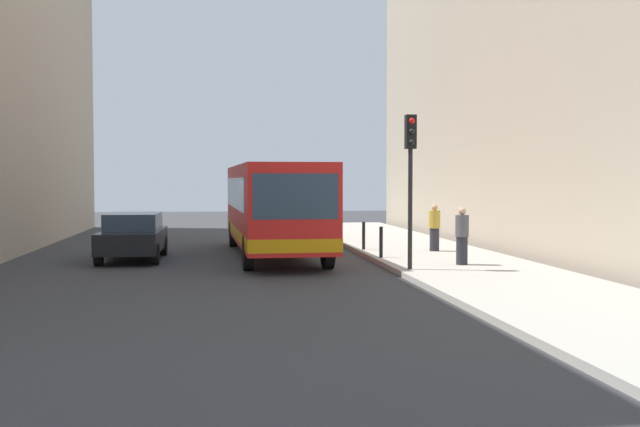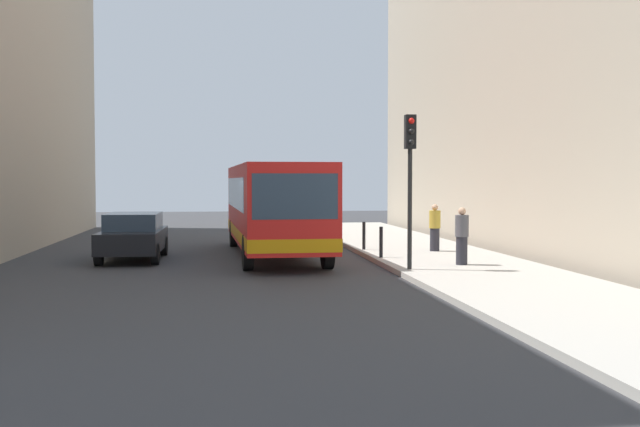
{
  "view_description": "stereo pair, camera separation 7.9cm",
  "coord_description": "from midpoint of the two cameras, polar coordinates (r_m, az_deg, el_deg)",
  "views": [
    {
      "loc": [
        -1.59,
        -22.41,
        2.52
      ],
      "look_at": [
        1.61,
        0.96,
        1.5
      ],
      "focal_mm": 43.14,
      "sensor_mm": 36.0,
      "label": 1
    },
    {
      "loc": [
        -1.51,
        -22.42,
        2.52
      ],
      "look_at": [
        1.61,
        0.96,
        1.5
      ],
      "focal_mm": 43.14,
      "sensor_mm": 36.0,
      "label": 2
    }
  ],
  "objects": [
    {
      "name": "pedestrian_mid_sidewalk",
      "position": [
        25.98,
        8.41,
        -1.06
      ],
      "size": [
        0.38,
        0.38,
        1.57
      ],
      "rotation": [
        0.0,
        0.0,
        3.18
      ],
      "color": "#26262D",
      "rests_on": "sidewalk"
    },
    {
      "name": "ground_plane",
      "position": [
        22.61,
        -3.83,
        -3.93
      ],
      "size": [
        80.0,
        80.0,
        0.0
      ],
      "primitive_type": "plane",
      "color": "#38383A"
    },
    {
      "name": "bollard_mid",
      "position": [
        26.33,
        3.17,
        -1.65
      ],
      "size": [
        0.11,
        0.11,
        0.95
      ],
      "primitive_type": "cylinder",
      "color": "black",
      "rests_on": "sidewalk"
    },
    {
      "name": "building_right",
      "position": [
        30.12,
        18.68,
        14.38
      ],
      "size": [
        7.0,
        32.0,
        17.59
      ],
      "primitive_type": "cube",
      "color": "#B2A38C",
      "rests_on": "ground"
    },
    {
      "name": "pedestrian_near_signal",
      "position": [
        21.9,
        10.39,
        -1.67
      ],
      "size": [
        0.38,
        0.38,
        1.61
      ],
      "rotation": [
        0.0,
        0.0,
        0.53
      ],
      "color": "#26262D",
      "rests_on": "sidewalk"
    },
    {
      "name": "bollard_near",
      "position": [
        23.61,
        4.46,
        -2.13
      ],
      "size": [
        0.11,
        0.11,
        0.95
      ],
      "primitive_type": "cylinder",
      "color": "black",
      "rests_on": "sidewalk"
    },
    {
      "name": "bus",
      "position": [
        25.56,
        -3.58,
        0.69
      ],
      "size": [
        2.84,
        11.09,
        3.0
      ],
      "rotation": [
        0.0,
        0.0,
        3.17
      ],
      "color": "red",
      "rests_on": "ground"
    },
    {
      "name": "traffic_light",
      "position": [
        20.5,
        6.62,
        3.82
      ],
      "size": [
        0.28,
        0.33,
        4.1
      ],
      "color": "black",
      "rests_on": "sidewalk"
    },
    {
      "name": "car_beside_bus",
      "position": [
        24.95,
        -13.78,
        -1.58
      ],
      "size": [
        1.92,
        4.43,
        1.48
      ],
      "rotation": [
        0.0,
        0.0,
        3.12
      ],
      "color": "black",
      "rests_on": "ground"
    },
    {
      "name": "sidewalk",
      "position": [
        23.59,
        9.4,
        -3.5
      ],
      "size": [
        4.4,
        40.0,
        0.15
      ],
      "primitive_type": "cube",
      "color": "#ADA89E",
      "rests_on": "ground"
    }
  ]
}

